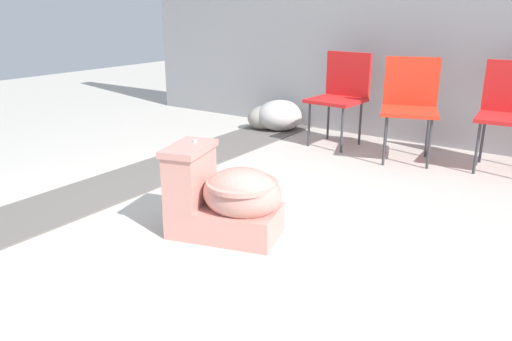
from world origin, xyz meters
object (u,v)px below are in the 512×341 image
Objects in this scene: toilet at (226,198)px; folding_chair_middle at (410,98)px; folding_chair_left at (342,89)px; folding_chair_right at (511,104)px; boulder_far at (265,118)px; boulder_near at (280,115)px.

folding_chair_middle reaches higher than toilet.
toilet is 0.85× the size of folding_chair_left.
boulder_far is (-2.27, 0.00, -0.39)m from folding_chair_right.
toilet is at bearing -64.74° from boulder_near.
boulder_far is at bearing 102.57° from toilet.
folding_chair_left is at bearing -3.38° from boulder_far.
folding_chair_middle is 0.75m from folding_chair_right.
folding_chair_middle is at bearing -6.09° from boulder_far.
boulder_far is (-0.87, 0.05, -0.39)m from folding_chair_left.
toilet is 2.47m from folding_chair_right.
folding_chair_right is at bearing 48.45° from toilet.
toilet is 2.54m from boulder_far.
boulder_near is (-0.73, 0.11, -0.35)m from folding_chair_left.
folding_chair_middle is 1.60m from boulder_far.
folding_chair_middle is at bearing 64.94° from toilet.
folding_chair_left reaches higher than boulder_near.
toilet is 0.85× the size of folding_chair_right.
folding_chair_right is 2.16m from boulder_near.
folding_chair_middle is (0.67, -0.11, 0.00)m from folding_chair_left.
folding_chair_left is at bearing -8.84° from boulder_near.
folding_chair_left is 1.72× the size of boulder_near.
folding_chair_middle is at bearing 84.26° from folding_chair_left.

